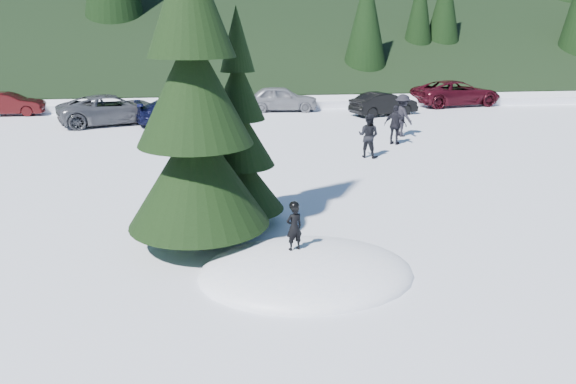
{
  "coord_description": "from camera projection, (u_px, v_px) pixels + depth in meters",
  "views": [
    {
      "loc": [
        -1.69,
        -10.46,
        5.04
      ],
      "look_at": [
        -0.11,
        2.22,
        1.1
      ],
      "focal_mm": 35.0,
      "sensor_mm": 36.0,
      "label": 1
    }
  ],
  "objects": [
    {
      "name": "snow_mound",
      "position": [
        306.0,
        274.0,
        11.61
      ],
      "size": [
        4.48,
        3.52,
        0.96
      ],
      "primitive_type": "ellipsoid",
      "color": "white",
      "rests_on": "ground"
    },
    {
      "name": "car_3",
      "position": [
        182.0,
        112.0,
        27.89
      ],
      "size": [
        4.79,
        2.79,
        1.3
      ],
      "primitive_type": "imported",
      "rotation": [
        0.0,
        0.0,
        1.8
      ],
      "color": "black",
      "rests_on": "ground"
    },
    {
      "name": "car_1",
      "position": [
        9.0,
        104.0,
        30.62
      ],
      "size": [
        3.76,
        1.35,
        1.23
      ],
      "primitive_type": "imported",
      "rotation": [
        0.0,
        0.0,
        1.58
      ],
      "color": "#33090A",
      "rests_on": "ground"
    },
    {
      "name": "adult_1",
      "position": [
        395.0,
        125.0,
        23.39
      ],
      "size": [
        1.02,
        0.9,
        1.65
      ],
      "primitive_type": "imported",
      "rotation": [
        0.0,
        0.0,
        2.5
      ],
      "color": "black",
      "rests_on": "ground"
    },
    {
      "name": "adult_0",
      "position": [
        368.0,
        136.0,
        21.2
      ],
      "size": [
        1.03,
        0.98,
        1.67
      ],
      "primitive_type": "imported",
      "rotation": [
        0.0,
        0.0,
        2.53
      ],
      "color": "black",
      "rests_on": "ground"
    },
    {
      "name": "car_2",
      "position": [
        113.0,
        109.0,
        28.07
      ],
      "size": [
        5.79,
        4.07,
        1.47
      ],
      "primitive_type": "imported",
      "rotation": [
        0.0,
        0.0,
        1.91
      ],
      "color": "#484A4F",
      "rests_on": "ground"
    },
    {
      "name": "car_5",
      "position": [
        384.0,
        104.0,
        30.69
      ],
      "size": [
        4.01,
        2.51,
        1.25
      ],
      "primitive_type": "imported",
      "rotation": [
        0.0,
        0.0,
        1.91
      ],
      "color": "black",
      "rests_on": "ground"
    },
    {
      "name": "child_skier",
      "position": [
        294.0,
        227.0,
        11.48
      ],
      "size": [
        0.41,
        0.34,
        0.98
      ],
      "primitive_type": "imported",
      "rotation": [
        0.0,
        0.0,
        3.48
      ],
      "color": "black",
      "rests_on": "snow_mound"
    },
    {
      "name": "car_6",
      "position": [
        456.0,
        93.0,
        34.13
      ],
      "size": [
        5.75,
        3.38,
        1.5
      ],
      "primitive_type": "imported",
      "rotation": [
        0.0,
        0.0,
        1.74
      ],
      "color": "#3A0A13",
      "rests_on": "ground"
    },
    {
      "name": "spruce_short",
      "position": [
        239.0,
        143.0,
        13.88
      ],
      "size": [
        2.2,
        2.2,
        5.37
      ],
      "color": "#311F10",
      "rests_on": "ground"
    },
    {
      "name": "ground",
      "position": [
        306.0,
        274.0,
        11.61
      ],
      "size": [
        200.0,
        200.0,
        0.0
      ],
      "primitive_type": "plane",
      "color": "white",
      "rests_on": "ground"
    },
    {
      "name": "car_4",
      "position": [
        281.0,
        98.0,
        32.09
      ],
      "size": [
        4.29,
        1.99,
        1.42
      ],
      "primitive_type": "imported",
      "rotation": [
        0.0,
        0.0,
        1.49
      ],
      "color": "gray",
      "rests_on": "ground"
    },
    {
      "name": "adult_2",
      "position": [
        402.0,
        115.0,
        25.04
      ],
      "size": [
        1.07,
        1.38,
        1.88
      ],
      "primitive_type": "imported",
      "rotation": [
        0.0,
        0.0,
        1.92
      ],
      "color": "black",
      "rests_on": "ground"
    },
    {
      "name": "spruce_tall",
      "position": [
        194.0,
        103.0,
        12.08
      ],
      "size": [
        3.2,
        3.2,
        8.6
      ],
      "color": "#311F10",
      "rests_on": "ground"
    }
  ]
}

